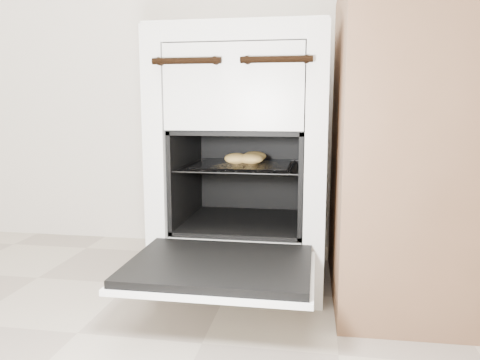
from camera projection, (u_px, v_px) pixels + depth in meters
The scene contains 5 objects.
stove at pixel (246, 161), 1.59m from camera, with size 0.53×0.59×0.81m.
oven_door at pixel (220, 268), 1.19m from camera, with size 0.48×0.37×0.03m.
oven_rack at pixel (243, 166), 1.54m from camera, with size 0.39×0.37×0.01m.
foil_sheet at pixel (243, 165), 1.52m from camera, with size 0.30×0.27×0.01m, color white.
baked_rolls at pixel (247, 158), 1.54m from camera, with size 0.14×0.18×0.04m.
Camera 1 is at (0.27, -0.36, 0.58)m, focal length 35.00 mm.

